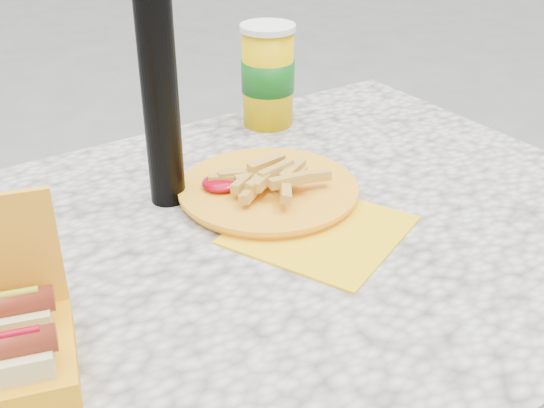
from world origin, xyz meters
TOP-DOWN VIEW (x-y plane):
  - picnic_table at (0.00, 0.00)m, footprint 1.20×0.80m
  - fries_plate at (0.12, 0.08)m, footprint 0.27×0.39m
  - soda_cup at (0.28, 0.32)m, footprint 0.10×0.10m

SIDE VIEW (x-z plane):
  - picnic_table at x=0.00m, z-range 0.27..1.02m
  - fries_plate at x=0.12m, z-range 0.74..0.79m
  - soda_cup at x=0.28m, z-range 0.75..0.93m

